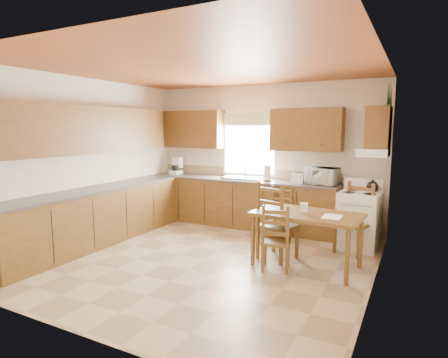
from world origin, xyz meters
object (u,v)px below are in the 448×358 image
at_px(chair_far_right, 354,219).
at_px(dining_table, 306,240).
at_px(stove, 359,221).
at_px(chair_far_left, 280,213).
at_px(chair_near_right, 276,237).
at_px(microwave, 322,176).
at_px(chair_near_left, 278,221).

bearing_deg(chair_far_right, dining_table, -99.81).
height_order(stove, chair_far_left, chair_far_left).
bearing_deg(chair_far_left, dining_table, -68.00).
bearing_deg(chair_near_right, microwave, -110.10).
bearing_deg(chair_near_left, dining_table, -177.99).
height_order(chair_near_left, chair_far_right, chair_near_left).
bearing_deg(chair_far_left, microwave, 28.28).
xyz_separation_m(microwave, chair_near_left, (-0.29, -1.42, -0.50)).
height_order(microwave, chair_near_right, microwave).
xyz_separation_m(stove, chair_near_right, (-0.85, -1.47, 0.00)).
distance_m(microwave, dining_table, 1.69).
bearing_deg(stove, microwave, 157.26).
bearing_deg(chair_far_left, chair_far_right, -21.40).
distance_m(stove, chair_near_left, 1.45).
distance_m(dining_table, chair_far_right, 1.00).
height_order(chair_near_right, chair_far_right, chair_far_right).
bearing_deg(stove, chair_far_left, -168.70).
distance_m(stove, microwave, 0.99).
distance_m(dining_table, chair_near_left, 0.50).
relative_size(stove, chair_far_left, 0.98).
xyz_separation_m(stove, chair_far_right, (-0.04, -0.32, 0.09)).
bearing_deg(chair_near_left, microwave, -85.24).
bearing_deg(stove, chair_near_right, -115.24).
relative_size(chair_near_left, chair_far_left, 1.25).
bearing_deg(microwave, chair_far_left, -128.61).
xyz_separation_m(microwave, chair_far_left, (-0.57, -0.50, -0.62)).
relative_size(microwave, dining_table, 0.35).
bearing_deg(stove, chair_near_left, -127.90).
distance_m(stove, dining_table, 1.29).
height_order(chair_near_right, chair_far_left, chair_far_left).
bearing_deg(dining_table, chair_far_right, 65.66).
height_order(microwave, chair_far_left, microwave).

